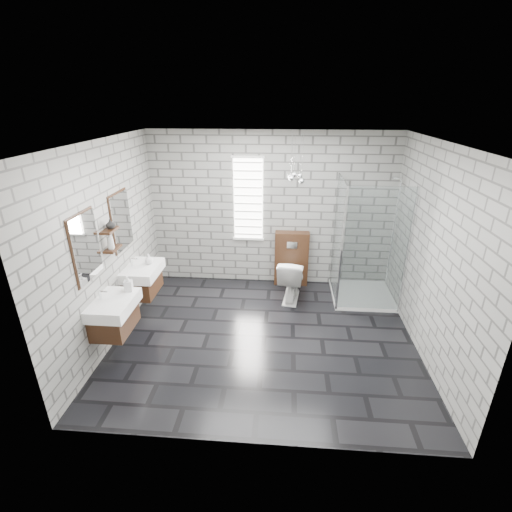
# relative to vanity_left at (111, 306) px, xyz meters

# --- Properties ---
(floor) EXTENTS (4.20, 3.60, 0.02)m
(floor) POSITION_rel_vanity_left_xyz_m (1.91, 0.57, -0.77)
(floor) COLOR black
(floor) RESTS_ON ground
(ceiling) EXTENTS (4.20, 3.60, 0.02)m
(ceiling) POSITION_rel_vanity_left_xyz_m (1.91, 0.57, 1.95)
(ceiling) COLOR white
(ceiling) RESTS_ON wall_back
(wall_back) EXTENTS (4.20, 0.02, 2.70)m
(wall_back) POSITION_rel_vanity_left_xyz_m (1.91, 2.38, 0.59)
(wall_back) COLOR gray
(wall_back) RESTS_ON floor
(wall_front) EXTENTS (4.20, 0.02, 2.70)m
(wall_front) POSITION_rel_vanity_left_xyz_m (1.91, -1.24, 0.59)
(wall_front) COLOR gray
(wall_front) RESTS_ON floor
(wall_left) EXTENTS (0.02, 3.60, 2.70)m
(wall_left) POSITION_rel_vanity_left_xyz_m (-0.20, 0.57, 0.59)
(wall_left) COLOR gray
(wall_left) RESTS_ON floor
(wall_right) EXTENTS (0.02, 3.60, 2.70)m
(wall_right) POSITION_rel_vanity_left_xyz_m (4.02, 0.57, 0.59)
(wall_right) COLOR gray
(wall_right) RESTS_ON floor
(vanity_left) EXTENTS (0.47, 0.70, 1.57)m
(vanity_left) POSITION_rel_vanity_left_xyz_m (0.00, 0.00, 0.00)
(vanity_left) COLOR #3A2112
(vanity_left) RESTS_ON wall_left
(vanity_right) EXTENTS (0.47, 0.70, 1.57)m
(vanity_right) POSITION_rel_vanity_left_xyz_m (0.00, 1.01, 0.00)
(vanity_right) COLOR #3A2112
(vanity_right) RESTS_ON wall_left
(shelf_lower) EXTENTS (0.14, 0.30, 0.03)m
(shelf_lower) POSITION_rel_vanity_left_xyz_m (-0.12, 0.52, 0.56)
(shelf_lower) COLOR #3A2112
(shelf_lower) RESTS_ON wall_left
(shelf_upper) EXTENTS (0.14, 0.30, 0.03)m
(shelf_upper) POSITION_rel_vanity_left_xyz_m (-0.12, 0.52, 0.82)
(shelf_upper) COLOR #3A2112
(shelf_upper) RESTS_ON wall_left
(window) EXTENTS (0.56, 0.05, 1.48)m
(window) POSITION_rel_vanity_left_xyz_m (1.51, 2.36, 0.79)
(window) COLOR white
(window) RESTS_ON wall_back
(cistern_panel) EXTENTS (0.60, 0.20, 1.00)m
(cistern_panel) POSITION_rel_vanity_left_xyz_m (2.29, 2.27, -0.26)
(cistern_panel) COLOR #3A2112
(cistern_panel) RESTS_ON floor
(flush_plate) EXTENTS (0.18, 0.01, 0.12)m
(flush_plate) POSITION_rel_vanity_left_xyz_m (2.29, 2.17, 0.04)
(flush_plate) COLOR silver
(flush_plate) RESTS_ON cistern_panel
(shower_enclosure) EXTENTS (1.00, 1.00, 2.03)m
(shower_enclosure) POSITION_rel_vanity_left_xyz_m (3.41, 1.76, -0.25)
(shower_enclosure) COLOR white
(shower_enclosure) RESTS_ON floor
(pendant_cluster) EXTENTS (0.26, 0.21, 0.77)m
(pendant_cluster) POSITION_rel_vanity_left_xyz_m (2.29, 1.95, 1.28)
(pendant_cluster) COLOR silver
(pendant_cluster) RESTS_ON ceiling
(toilet) EXTENTS (0.50, 0.77, 0.74)m
(toilet) POSITION_rel_vanity_left_xyz_m (2.29, 1.72, -0.39)
(toilet) COLOR white
(toilet) RESTS_ON floor
(soap_bottle_a) EXTENTS (0.12, 0.12, 0.22)m
(soap_bottle_a) POSITION_rel_vanity_left_xyz_m (0.15, 0.25, 0.20)
(soap_bottle_a) COLOR #B2B2B2
(soap_bottle_a) RESTS_ON vanity_left
(soap_bottle_b) EXTENTS (0.14, 0.14, 0.16)m
(soap_bottle_b) POSITION_rel_vanity_left_xyz_m (0.12, 1.09, 0.17)
(soap_bottle_b) COLOR #B2B2B2
(soap_bottle_b) RESTS_ON vanity_right
(soap_bottle_c) EXTENTS (0.11, 0.11, 0.23)m
(soap_bottle_c) POSITION_rel_vanity_left_xyz_m (-0.11, 0.47, 0.70)
(soap_bottle_c) COLOR #B2B2B2
(soap_bottle_c) RESTS_ON shelf_lower
(vase) EXTENTS (0.14, 0.14, 0.12)m
(vase) POSITION_rel_vanity_left_xyz_m (-0.11, 0.55, 0.90)
(vase) COLOR #B2B2B2
(vase) RESTS_ON shelf_upper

